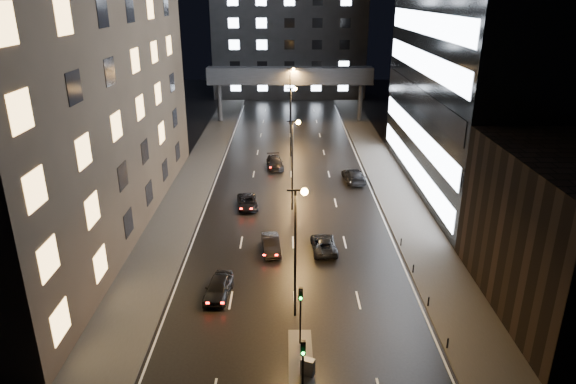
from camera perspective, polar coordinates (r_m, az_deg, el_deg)
name	(u,v)px	position (r m, az deg, el deg)	size (l,w,h in m)	color
ground	(291,174)	(68.17, 0.37, 2.00)	(160.00, 160.00, 0.00)	black
sidewalk_left	(191,187)	(64.55, -10.76, 0.55)	(5.00, 110.00, 0.15)	#383533
sidewalk_right	(392,187)	(64.78, 11.53, 0.57)	(5.00, 110.00, 0.15)	#383533
building_left	(42,22)	(53.15, -25.62, 16.62)	(15.00, 48.00, 40.00)	#2D2319
building_right_low	(571,237)	(42.52, 28.94, -4.36)	(10.00, 18.00, 12.00)	black
building_far	(289,40)	(122.77, 0.14, 16.57)	(34.00, 14.00, 25.00)	#333335
skybridge	(290,76)	(95.42, 0.22, 12.72)	(30.00, 3.00, 10.00)	#333335
median_island	(301,369)	(34.59, 1.46, -19.09)	(1.60, 8.00, 0.15)	#383533
traffic_signal_near	(300,307)	(34.76, 1.39, -12.62)	(0.28, 0.34, 4.40)	black
traffic_signal_far	(303,363)	(30.35, 1.67, -18.41)	(0.28, 0.34, 4.40)	black
bollard_row	(437,322)	(39.41, 16.26, -13.68)	(0.12, 25.12, 0.90)	black
streetlight_near	(298,237)	(36.09, 1.08, -5.01)	(1.45, 0.50, 10.15)	black
streetlight_mid_a	(294,154)	(54.75, 0.66, 4.28)	(1.45, 0.50, 10.15)	black
streetlight_mid_b	(292,113)	(74.11, 0.45, 8.79)	(1.45, 0.50, 10.15)	black
streetlight_far	(291,89)	(93.74, 0.33, 11.42)	(1.45, 0.50, 10.15)	black
car_away_a	(218,287)	(41.53, -7.74, -10.47)	(1.82, 4.51, 1.54)	black
car_away_b	(271,244)	(47.81, -1.90, -5.83)	(1.51, 4.34, 1.43)	black
car_away_c	(248,202)	(57.56, -4.52, -1.10)	(2.15, 4.66, 1.30)	black
car_away_d	(275,163)	(70.56, -1.46, 3.29)	(2.06, 5.07, 1.47)	black
car_toward_a	(324,244)	(48.08, 3.99, -5.79)	(2.17, 4.71, 1.31)	black
car_toward_b	(354,176)	(65.73, 7.30, 1.82)	(2.27, 5.59, 1.62)	black
utility_cabinet	(308,367)	(33.77, 2.21, -18.84)	(0.83, 0.46, 1.14)	#545557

